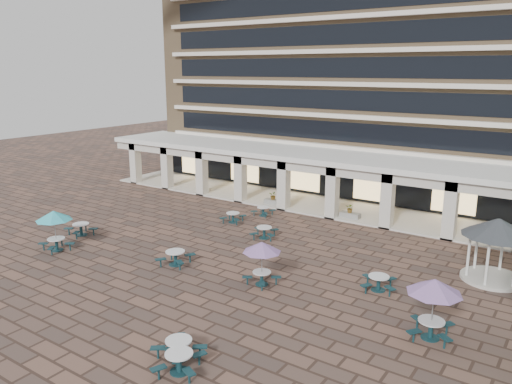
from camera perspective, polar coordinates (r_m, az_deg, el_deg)
ground at (r=29.15m, az=-6.10°, el=-8.15°), size 120.00×120.00×0.00m
apartment_building at (r=49.23m, az=13.79°, el=15.50°), size 40.00×15.50×25.20m
retail_arcade at (r=40.22m, az=7.56°, el=2.45°), size 42.00×6.60×4.40m
picnic_table_2 at (r=19.57m, az=-8.77°, el=-18.52°), size 2.15×2.15×0.79m
picnic_table_3 at (r=20.37m, az=-8.81°, el=-17.11°), size 1.92×1.92×0.78m
picnic_table_4 at (r=32.72m, az=-22.10°, el=-2.67°), size 2.19×2.19×2.53m
picnic_table_5 at (r=35.59m, az=-19.37°, el=-3.94°), size 2.08×2.08×0.81m
picnic_table_6 at (r=25.62m, az=0.67°, el=-6.50°), size 2.01×2.01×2.32m
picnic_table_7 at (r=26.29m, az=13.84°, el=-9.92°), size 2.08×2.08×0.78m
picnic_table_8 at (r=36.40m, az=-2.65°, el=-2.82°), size 1.86×1.86×0.73m
picnic_table_9 at (r=33.04m, az=0.95°, el=-4.53°), size 2.08×2.08×0.77m
picnic_table_10 at (r=29.02m, az=-9.20°, el=-7.30°), size 2.15×2.15×0.83m
picnic_table_11 at (r=21.85m, az=19.73°, el=-10.35°), size 2.28×2.28×2.63m
picnic_table_12 at (r=37.99m, az=0.82°, el=-2.13°), size 1.58×1.58×0.69m
gazebo at (r=28.88m, az=25.88°, el=-4.37°), size 3.63×3.63×3.38m
planter_left at (r=40.80m, az=2.00°, el=-0.91°), size 1.50×0.60×1.22m
planter_right at (r=37.76m, az=10.69°, el=-2.39°), size 1.50×0.62×1.21m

